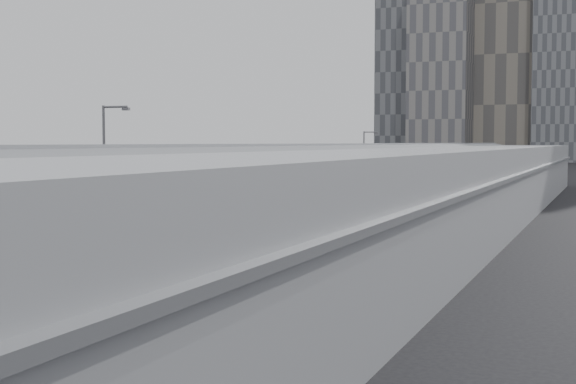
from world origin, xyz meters
The scene contains 19 objects.
sidewalk centered at (9.00, 55.00, 0.06)m, with size 10.00×170.00×0.12m, color gray.
lane_line centered at (-1.50, 55.00, 0.01)m, with size 0.12×160.00×0.02m, color gold.
depot centered at (12.99, 55.00, 3.51)m, with size 12.45×160.40×7.20m.
skyline centered at (-2.90, 324.16, 50.85)m, with size 145.00×64.00×120.00m.
bus_1 centered at (2.04, 21.95, 1.50)m, with size 3.29×12.30×3.55m.
bus_2 centered at (1.69, 34.71, 1.53)m, with size 3.67×12.60×3.63m.
bus_3 centered at (1.87, 47.98, 1.52)m, with size 3.40×12.46×3.60m.
bus_4 centered at (2.26, 60.66, 1.69)m, with size 3.40×13.84×4.01m.
bus_5 centered at (1.91, 77.70, 1.70)m, with size 3.30×13.86×4.02m.
bus_6 centered at (2.67, 91.19, 1.72)m, with size 3.26×14.03×4.08m.
bus_7 centered at (2.48, 105.68, 1.55)m, with size 3.08×12.66×3.67m.
bus_8 centered at (1.77, 116.55, 1.59)m, with size 3.79×13.11×3.78m.
tree_1 centered at (5.32, 28.90, 3.66)m, with size 2.44×2.44×4.90m.
tree_2 centered at (5.94, 58.02, 2.83)m, with size 1.72×1.72×3.71m.
tree_3 centered at (5.51, 79.66, 3.33)m, with size 2.59×2.59×4.63m.
street_lamp_near centered at (-4.52, 38.03, 5.52)m, with size 2.04×0.22×9.65m.
street_lamp_far centered at (-4.04, 94.98, 5.04)m, with size 2.04×0.22×8.71m.
shipping_container centered at (-6.48, 105.36, 1.27)m, with size 2.22×6.51×2.53m, color #14421A.
suv centered at (-4.13, 121.82, 0.88)m, with size 2.90×6.30×1.75m, color black.
Camera 1 is at (25.74, -5.52, 7.28)m, focal length 50.00 mm.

